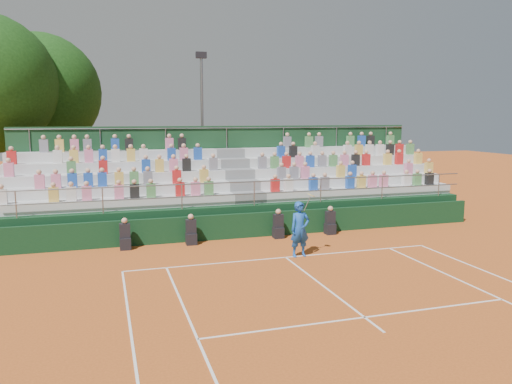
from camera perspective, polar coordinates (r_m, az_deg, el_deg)
name	(u,v)px	position (r m, az deg, el deg)	size (l,w,h in m)	color
ground	(286,257)	(17.50, 3.40, -7.48)	(90.00, 90.00, 0.00)	#BE571F
courtside_wall	(258,225)	(20.31, 0.25, -3.75)	(20.00, 0.15, 1.00)	black
line_officials	(235,229)	(19.60, -2.43, -4.28)	(8.67, 0.40, 1.19)	black
grandstand	(238,198)	(23.25, -2.12, -0.71)	(20.00, 5.20, 4.40)	black
tennis_player	(300,229)	(17.44, 5.05, -4.25)	(0.90, 0.50, 2.22)	#174EAE
tree_east	(41,93)	(30.57, -23.37, 10.38)	(6.47, 6.47, 9.42)	#392015
floodlight_mast	(202,116)	(28.83, -6.18, 8.64)	(0.60, 0.25, 8.44)	gray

